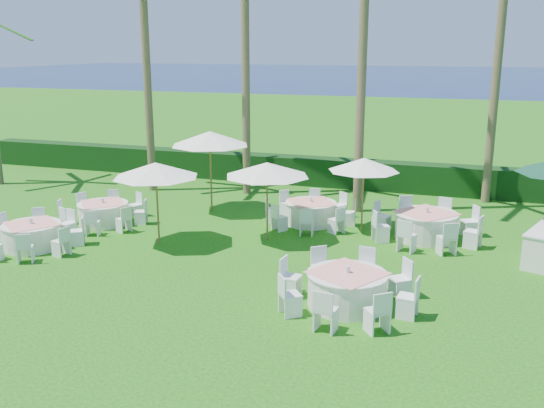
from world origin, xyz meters
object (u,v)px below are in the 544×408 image
Objects in this scene: banquet_table_e at (311,212)px; umbrella_a at (156,170)px; banquet_table_f at (426,225)px; banquet_table_a at (32,235)px; banquet_table_d at (103,213)px; umbrella_b at (267,169)px; umbrella_c at (210,138)px; banquet_table_c at (347,288)px; umbrella_d at (364,165)px.

umbrella_a reaches higher than banquet_table_e.
banquet_table_a is at bearing -157.40° from banquet_table_f.
banquet_table_d is 6.18m from umbrella_b.
banquet_table_f is 1.16× the size of umbrella_c.
banquet_table_d is at bearing 156.52° from banquet_table_c.
umbrella_d reaches higher than banquet_table_f.
banquet_table_f is at bearing 9.59° from banquet_table_d.
banquet_table_c is 1.13× the size of banquet_table_d.
umbrella_d is at bearing 30.32° from umbrella_a.
banquet_table_c is 10.12m from banquet_table_d.
banquet_table_d is at bearing -178.77° from umbrella_b.
banquet_table_f is at bearing -7.22° from banquet_table_e.
banquet_table_d is at bearing 155.12° from umbrella_a.
banquet_table_f is at bearing 21.91° from umbrella_a.
umbrella_b is at bearing -40.44° from umbrella_c.
banquet_table_f is (10.61, 1.79, 0.06)m from banquet_table_d.
banquet_table_d is at bearing -135.86° from umbrella_c.
banquet_table_d is at bearing 78.51° from banquet_table_a.
banquet_table_d is at bearing -166.83° from umbrella_d.
banquet_table_f is at bearing 77.19° from banquet_table_c.
umbrella_a is (-3.87, -3.61, 1.92)m from banquet_table_e.
umbrella_b is at bearing -111.19° from banquet_table_e.
banquet_table_d is 0.95× the size of banquet_table_e.
banquet_table_e is 1.19× the size of umbrella_a.
umbrella_a reaches higher than banquet_table_d.
banquet_table_f is 2.73m from umbrella_d.
banquet_table_f reaches higher than banquet_table_a.
banquet_table_c is at bearing -102.81° from banquet_table_f.
banquet_table_e is 4.55m from umbrella_c.
umbrella_b reaches higher than banquet_table_a.
banquet_table_c is at bearing -82.99° from umbrella_d.
banquet_table_d is 7.10m from banquet_table_e.
umbrella_c is (-3.07, 2.61, 0.44)m from umbrella_b.
umbrella_b is 4.05m from umbrella_c.
umbrella_d reaches higher than banquet_table_c.
umbrella_d reaches higher than banquet_table_a.
banquet_table_e reaches higher than banquet_table_a.
banquet_table_f is 1.40× the size of umbrella_d.
banquet_table_f is 1.32× the size of umbrella_a.
banquet_table_c reaches higher than banquet_table_d.
umbrella_d is at bearing 97.01° from banquet_table_c.
umbrella_b reaches higher than banquet_table_e.
banquet_table_a is 0.88× the size of banquet_table_f.
banquet_table_f is 1.29× the size of umbrella_b.
umbrella_c is (-6.46, 6.77, 2.26)m from banquet_table_c.
umbrella_a is at bearing -158.09° from banquet_table_f.
banquet_table_e is 0.90× the size of banquet_table_f.
umbrella_d is (5.68, 3.32, -0.10)m from umbrella_a.
banquet_table_e is at bearing 68.81° from umbrella_b.
banquet_table_c is 9.63m from umbrella_c.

